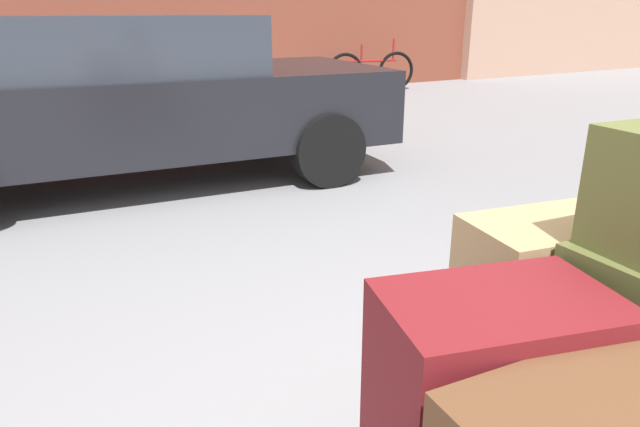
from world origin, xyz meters
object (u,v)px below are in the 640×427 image
at_px(suitcase_olive_center, 633,380).
at_px(bollard_kerb_near, 275,101).
at_px(parked_car, 131,96).
at_px(bicycle_leaning, 371,71).
at_px(suitcase_tan_stacked_top, 541,333).
at_px(bollard_kerb_mid, 358,94).

relative_size(suitcase_olive_center, bollard_kerb_near, 1.07).
xyz_separation_m(parked_car, bollard_kerb_near, (2.26, 1.98, -0.46)).
xyz_separation_m(parked_car, bicycle_leaning, (5.21, 4.07, -0.39)).
height_order(bicycle_leaning, bollard_kerb_near, bicycle_leaning).
distance_m(parked_car, bicycle_leaning, 6.62).
height_order(suitcase_tan_stacked_top, parked_car, parked_car).
relative_size(suitcase_olive_center, parked_car, 0.15).
height_order(suitcase_olive_center, bicycle_leaning, suitcase_olive_center).
distance_m(suitcase_tan_stacked_top, bollard_kerb_mid, 7.13).
bearing_deg(suitcase_tan_stacked_top, bollard_kerb_mid, 70.52).
xyz_separation_m(bicycle_leaning, bollard_kerb_mid, (-1.62, -2.10, -0.07)).
height_order(bollard_kerb_near, bollard_kerb_mid, same).
bearing_deg(bollard_kerb_mid, bicycle_leaning, 52.25).
bearing_deg(bicycle_leaning, parked_car, -141.99).
relative_size(suitcase_tan_stacked_top, parked_car, 0.14).
distance_m(bollard_kerb_near, bollard_kerb_mid, 1.33).
bearing_deg(suitcase_olive_center, bicycle_leaning, 60.62).
distance_m(suitcase_olive_center, bicycle_leaning, 9.96).
bearing_deg(bollard_kerb_mid, parked_car, -151.15).
bearing_deg(parked_car, bollard_kerb_mid, 28.85).
bearing_deg(bollard_kerb_near, parked_car, -138.84).
xyz_separation_m(bollard_kerb_near, bollard_kerb_mid, (1.33, 0.00, 0.00)).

